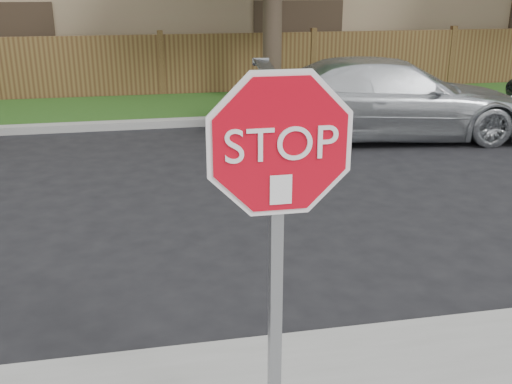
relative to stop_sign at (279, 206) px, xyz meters
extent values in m
plane|color=black|center=(-0.02, 1.48, -1.83)|extent=(90.00, 90.00, 0.00)
cube|color=gray|center=(-0.02, 9.63, -1.75)|extent=(70.00, 0.30, 0.15)
cube|color=#1E4714|center=(-0.02, 11.28, -1.77)|extent=(70.00, 3.00, 0.12)
cube|color=#4D311B|center=(-0.02, 12.88, -1.03)|extent=(70.00, 0.12, 1.60)
cylinder|color=#382B21|center=(2.48, 11.18, 0.13)|extent=(0.44, 0.44, 3.92)
cube|color=gray|center=(0.00, 0.05, -0.58)|extent=(0.07, 0.06, 2.30)
cylinder|color=white|center=(0.00, -0.02, 0.32)|extent=(1.01, 0.02, 1.01)
cylinder|color=red|center=(0.00, -0.03, 0.32)|extent=(0.93, 0.02, 0.93)
cube|color=white|center=(0.00, -0.05, 0.10)|extent=(0.11, 0.00, 0.15)
imported|color=silver|center=(4.07, 7.94, -1.08)|extent=(5.40, 2.70, 1.51)
camera|label=1|loc=(-0.65, -2.71, 1.06)|focal=42.00mm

